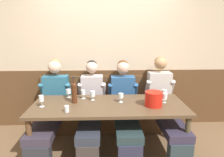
{
  "coord_description": "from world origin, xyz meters",
  "views": [
    {
      "loc": [
        -0.05,
        -2.52,
        1.75
      ],
      "look_at": [
        0.06,
        0.44,
        1.03
      ],
      "focal_mm": 32.34,
      "sensor_mm": 36.0,
      "label": 1
    }
  ],
  "objects_px": {
    "ice_bucket": "(154,99)",
    "wine_glass_near_bucket": "(93,94)",
    "wine_bottle_green_tall": "(74,92)",
    "wine_glass_mid_right": "(164,92)",
    "dining_table": "(109,110)",
    "wine_glass_mid_left": "(121,96)",
    "wall_bench": "(108,114)",
    "person_center_right_seat": "(91,104)",
    "person_center_left_seat": "(125,104)",
    "person_right_seat": "(164,101)",
    "water_tumbler_right": "(67,109)",
    "wine_glass_by_bottle": "(165,96)",
    "wine_glass_right_end": "(69,92)",
    "wine_glass_center_rear": "(41,99)",
    "person_left_seat": "(51,104)",
    "wine_glass_left_end": "(83,93)"
  },
  "relations": [
    {
      "from": "person_left_seat",
      "to": "water_tumbler_right",
      "type": "xyz_separation_m",
      "value": [
        0.35,
        -0.59,
        0.16
      ]
    },
    {
      "from": "wall_bench",
      "to": "person_center_right_seat",
      "type": "relative_size",
      "value": 1.86
    },
    {
      "from": "wine_glass_mid_right",
      "to": "water_tumbler_right",
      "type": "bearing_deg",
      "value": -163.22
    },
    {
      "from": "ice_bucket",
      "to": "wine_glass_right_end",
      "type": "xyz_separation_m",
      "value": [
        -1.21,
        0.4,
        -0.01
      ]
    },
    {
      "from": "wine_glass_mid_left",
      "to": "wine_glass_near_bucket",
      "type": "height_order",
      "value": "wine_glass_near_bucket"
    },
    {
      "from": "wine_glass_by_bottle",
      "to": "wine_glass_right_end",
      "type": "relative_size",
      "value": 1.08
    },
    {
      "from": "water_tumbler_right",
      "to": "dining_table",
      "type": "bearing_deg",
      "value": 25.5
    },
    {
      "from": "wine_glass_mid_right",
      "to": "wine_glass_mid_left",
      "type": "xyz_separation_m",
      "value": [
        -0.65,
        -0.08,
        -0.02
      ]
    },
    {
      "from": "wine_glass_mid_right",
      "to": "wine_glass_right_end",
      "type": "bearing_deg",
      "value": 173.55
    },
    {
      "from": "water_tumbler_right",
      "to": "person_right_seat",
      "type": "bearing_deg",
      "value": 23.26
    },
    {
      "from": "wine_glass_mid_left",
      "to": "wine_glass_near_bucket",
      "type": "xyz_separation_m",
      "value": [
        -0.41,
        0.1,
        -0.0
      ]
    },
    {
      "from": "wine_glass_mid_left",
      "to": "wine_bottle_green_tall",
      "type": "bearing_deg",
      "value": 179.77
    },
    {
      "from": "person_center_left_seat",
      "to": "wine_glass_near_bucket",
      "type": "height_order",
      "value": "person_center_left_seat"
    },
    {
      "from": "wine_bottle_green_tall",
      "to": "wine_glass_mid_right",
      "type": "distance_m",
      "value": 1.31
    },
    {
      "from": "dining_table",
      "to": "ice_bucket",
      "type": "distance_m",
      "value": 0.64
    },
    {
      "from": "person_right_seat",
      "to": "wine_glass_center_rear",
      "type": "xyz_separation_m",
      "value": [
        -1.79,
        -0.42,
        0.21
      ]
    },
    {
      "from": "wine_glass_mid_right",
      "to": "wine_glass_near_bucket",
      "type": "xyz_separation_m",
      "value": [
        -1.05,
        0.02,
        -0.02
      ]
    },
    {
      "from": "person_right_seat",
      "to": "wine_glass_mid_right",
      "type": "height_order",
      "value": "person_right_seat"
    },
    {
      "from": "person_center_right_seat",
      "to": "wine_glass_right_end",
      "type": "xyz_separation_m",
      "value": [
        -0.34,
        -0.03,
        0.22
      ]
    },
    {
      "from": "person_center_left_seat",
      "to": "dining_table",
      "type": "bearing_deg",
      "value": -126.58
    },
    {
      "from": "wall_bench",
      "to": "wine_glass_by_bottle",
      "type": "relative_size",
      "value": 17.56
    },
    {
      "from": "wall_bench",
      "to": "water_tumbler_right",
      "type": "xyz_separation_m",
      "value": [
        -0.53,
        -0.97,
        0.5
      ]
    },
    {
      "from": "wine_glass_mid_right",
      "to": "wine_glass_mid_left",
      "type": "bearing_deg",
      "value": -173.05
    },
    {
      "from": "dining_table",
      "to": "wine_glass_left_end",
      "type": "xyz_separation_m",
      "value": [
        -0.38,
        0.25,
        0.17
      ]
    },
    {
      "from": "dining_table",
      "to": "ice_bucket",
      "type": "relative_size",
      "value": 9.02
    },
    {
      "from": "person_left_seat",
      "to": "person_center_left_seat",
      "type": "xyz_separation_m",
      "value": [
        1.14,
        0.01,
        -0.01
      ]
    },
    {
      "from": "ice_bucket",
      "to": "wine_glass_near_bucket",
      "type": "relative_size",
      "value": 1.69
    },
    {
      "from": "wine_glass_right_end",
      "to": "dining_table",
      "type": "bearing_deg",
      "value": -27.4
    },
    {
      "from": "wine_glass_mid_right",
      "to": "person_right_seat",
      "type": "bearing_deg",
      "value": 71.17
    },
    {
      "from": "wall_bench",
      "to": "wine_glass_near_bucket",
      "type": "distance_m",
      "value": 0.81
    },
    {
      "from": "person_right_seat",
      "to": "wine_glass_mid_right",
      "type": "bearing_deg",
      "value": -108.83
    },
    {
      "from": "wine_glass_by_bottle",
      "to": "water_tumbler_right",
      "type": "xyz_separation_m",
      "value": [
        -1.32,
        -0.29,
        -0.05
      ]
    },
    {
      "from": "wine_glass_mid_left",
      "to": "wine_glass_left_end",
      "type": "bearing_deg",
      "value": 162.66
    },
    {
      "from": "person_left_seat",
      "to": "wine_bottle_green_tall",
      "type": "bearing_deg",
      "value": -32.57
    },
    {
      "from": "person_center_left_seat",
      "to": "ice_bucket",
      "type": "distance_m",
      "value": 0.59
    },
    {
      "from": "wine_bottle_green_tall",
      "to": "wine_glass_mid_left",
      "type": "relative_size",
      "value": 2.87
    },
    {
      "from": "wall_bench",
      "to": "wine_glass_by_bottle",
      "type": "xyz_separation_m",
      "value": [
        0.79,
        -0.68,
        0.56
      ]
    },
    {
      "from": "wine_bottle_green_tall",
      "to": "wine_glass_center_rear",
      "type": "distance_m",
      "value": 0.44
    },
    {
      "from": "person_center_right_seat",
      "to": "person_center_left_seat",
      "type": "xyz_separation_m",
      "value": [
        0.52,
        0.0,
        0.0
      ]
    },
    {
      "from": "dining_table",
      "to": "wine_glass_by_bottle",
      "type": "distance_m",
      "value": 0.81
    },
    {
      "from": "person_right_seat",
      "to": "wine_glass_left_end",
      "type": "distance_m",
      "value": 1.28
    },
    {
      "from": "person_left_seat",
      "to": "wine_glass_mid_left",
      "type": "bearing_deg",
      "value": -13.79
    },
    {
      "from": "dining_table",
      "to": "wine_glass_mid_right",
      "type": "height_order",
      "value": "wine_glass_mid_right"
    },
    {
      "from": "person_left_seat",
      "to": "wine_glass_left_end",
      "type": "relative_size",
      "value": 9.87
    },
    {
      "from": "dining_table",
      "to": "water_tumbler_right",
      "type": "distance_m",
      "value": 0.6
    },
    {
      "from": "wine_bottle_green_tall",
      "to": "wine_glass_near_bucket",
      "type": "bearing_deg",
      "value": 21.36
    },
    {
      "from": "ice_bucket",
      "to": "wine_glass_mid_left",
      "type": "height_order",
      "value": "ice_bucket"
    },
    {
      "from": "person_center_right_seat",
      "to": "wall_bench",
      "type": "bearing_deg",
      "value": 53.83
    },
    {
      "from": "wine_glass_center_rear",
      "to": "dining_table",
      "type": "bearing_deg",
      "value": 3.84
    },
    {
      "from": "wine_glass_right_end",
      "to": "person_center_left_seat",
      "type": "bearing_deg",
      "value": 1.87
    }
  ]
}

